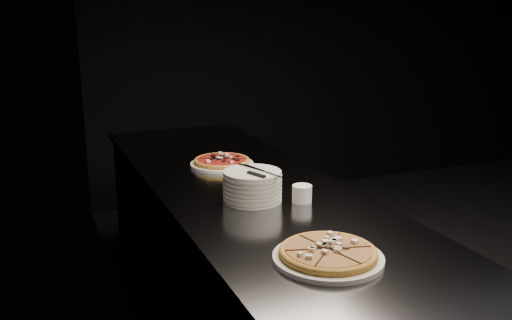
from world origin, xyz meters
name	(u,v)px	position (x,y,z in m)	size (l,w,h in m)	color
wall_left	(153,69)	(-2.50, 0.00, 1.40)	(0.02, 5.00, 2.80)	black
wall_back	(362,32)	(0.00, 2.50, 1.40)	(5.00, 0.02, 2.80)	black
counter	(249,289)	(-2.13, 0.00, 0.46)	(0.74, 2.44, 0.92)	slate
pizza_mushroom	(328,254)	(-2.19, -0.74, 0.94)	(0.35, 0.35, 0.04)	silver
pizza_tomato	(222,162)	(-2.13, 0.33, 0.94)	(0.33, 0.33, 0.03)	silver
plate_stack	(252,186)	(-2.19, -0.17, 0.98)	(0.21, 0.21, 0.11)	silver
cutlery	(256,171)	(-2.18, -0.19, 1.04)	(0.07, 0.23, 0.01)	#AFB0B6
ramekin	(302,193)	(-2.02, -0.26, 0.95)	(0.07, 0.07, 0.06)	silver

